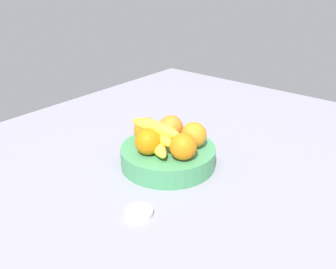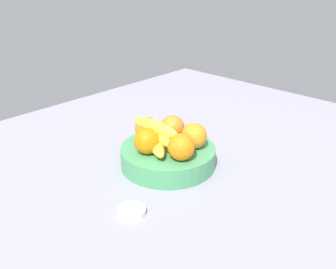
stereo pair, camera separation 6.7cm
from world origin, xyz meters
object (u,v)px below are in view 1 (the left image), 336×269
object	(u,v)px
orange_front_right	(171,128)
orange_center	(146,130)
jar_lid	(139,213)
fruit_bowl	(168,156)
banana_bunch	(156,135)
orange_back_left	(148,142)
orange_front_left	(194,135)
orange_back_right	(183,147)

from	to	relation	value
orange_front_right	orange_center	world-z (taller)	same
orange_front_right	jar_lid	world-z (taller)	orange_front_right
fruit_bowl	banana_bunch	xyz separation A→B (cm)	(-2.77, 2.16, 7.07)
orange_front_right	jar_lid	bearing A→B (deg)	-155.39
orange_back_left	jar_lid	distance (cm)	21.86
fruit_bowl	orange_front_left	size ratio (longest dim) A/B	3.72
orange_front_right	orange_center	distance (cm)	7.42
fruit_bowl	orange_front_right	distance (cm)	8.68
orange_front_right	orange_back_right	world-z (taller)	same
orange_front_left	orange_back_left	size ratio (longest dim) A/B	1.00
orange_front_right	orange_back_right	bearing A→B (deg)	-127.15
orange_front_left	orange_back_right	bearing A→B (deg)	-165.59
fruit_bowl	orange_back_left	xyz separation A→B (cm)	(-6.46, 1.79, 6.55)
banana_bunch	orange_front_right	bearing A→B (deg)	5.44
fruit_bowl	orange_center	distance (cm)	9.90
orange_front_left	jar_lid	world-z (taller)	orange_front_left
orange_back_left	orange_center	bearing A→B (deg)	45.68
orange_back_right	fruit_bowl	bearing A→B (deg)	68.59
orange_center	orange_back_left	size ratio (longest dim) A/B	1.00
jar_lid	orange_front_left	bearing A→B (deg)	8.98
orange_center	banana_bunch	world-z (taller)	banana_bunch
fruit_bowl	orange_back_left	bearing A→B (deg)	164.55
orange_front_left	orange_back_right	xyz separation A→B (cm)	(-7.88, -2.02, 0.00)
orange_center	orange_back_right	world-z (taller)	same
orange_center	banana_bunch	size ratio (longest dim) A/B	0.42
orange_front_left	banana_bunch	distance (cm)	10.84
fruit_bowl	orange_back_right	world-z (taller)	orange_back_right
fruit_bowl	banana_bunch	world-z (taller)	banana_bunch
orange_center	orange_back_right	distance (cm)	14.91
orange_front_left	orange_back_right	world-z (taller)	same
orange_back_right	orange_back_left	bearing A→B (deg)	111.03
banana_bunch	fruit_bowl	bearing A→B (deg)	-37.95
orange_center	banana_bunch	bearing A→B (deg)	-108.68
orange_front_left	orange_front_right	world-z (taller)	same
fruit_bowl	orange_front_left	bearing A→B (deg)	-47.46
orange_back_left	jar_lid	xyz separation A→B (cm)	(-16.34, -11.58, -8.75)
orange_front_left	orange_back_left	distance (cm)	13.50
orange_back_left	orange_back_right	bearing A→B (deg)	-68.97
orange_back_left	jar_lid	size ratio (longest dim) A/B	1.11
banana_bunch	orange_back_right	bearing A→B (deg)	-90.85
fruit_bowl	banana_bunch	bearing A→B (deg)	142.05
orange_front_left	orange_center	world-z (taller)	same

